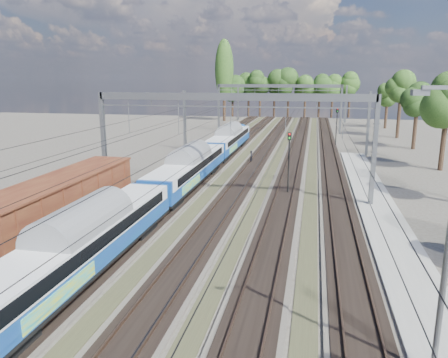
% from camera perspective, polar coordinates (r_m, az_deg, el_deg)
% --- Properties ---
extents(track_bed, '(21.00, 130.00, 0.34)m').
position_cam_1_polar(track_bed, '(51.99, 3.95, 1.85)').
color(track_bed, '#47423A').
rests_on(track_bed, ground).
extents(platform, '(3.00, 70.00, 0.30)m').
position_cam_1_polar(platform, '(27.96, 21.90, -9.03)').
color(platform, gray).
rests_on(platform, ground).
extents(catenary, '(25.65, 130.00, 9.00)m').
position_cam_1_polar(catenary, '(58.70, 5.41, 9.32)').
color(catenary, slate).
rests_on(catenary, ground).
extents(tree_belt, '(40.84, 101.36, 11.98)m').
position_cam_1_polar(tree_belt, '(99.84, 12.05, 11.64)').
color(tree_belt, black).
rests_on(tree_belt, ground).
extents(poplar, '(4.40, 4.40, 19.04)m').
position_cam_1_polar(poplar, '(105.71, 0.03, 14.02)').
color(poplar, black).
rests_on(poplar, ground).
extents(emu_train, '(2.77, 58.75, 4.06)m').
position_cam_1_polar(emu_train, '(40.60, -4.67, 1.93)').
color(emu_train, black).
rests_on(emu_train, ground).
extents(freight_boxcar, '(3.11, 14.99, 3.87)m').
position_cam_1_polar(freight_boxcar, '(30.21, -20.30, -2.83)').
color(freight_boxcar, black).
rests_on(freight_boxcar, ground).
extents(worker, '(0.46, 0.62, 1.56)m').
position_cam_1_polar(worker, '(53.41, 3.61, 2.90)').
color(worker, black).
rests_on(worker, ground).
extents(signal_near, '(0.35, 0.32, 5.59)m').
position_cam_1_polar(signal_near, '(38.85, 8.48, 3.05)').
color(signal_near, black).
rests_on(signal_near, ground).
extents(signal_far, '(0.42, 0.39, 5.81)m').
position_cam_1_polar(signal_far, '(68.64, 14.51, 7.23)').
color(signal_far, black).
rests_on(signal_far, ground).
extents(lamp_post, '(1.69, 0.34, 10.15)m').
position_cam_1_polar(lamp_post, '(15.81, 27.13, -5.69)').
color(lamp_post, slate).
rests_on(lamp_post, ground).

